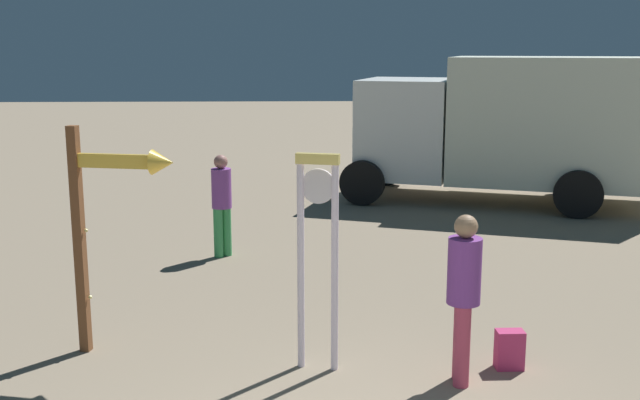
% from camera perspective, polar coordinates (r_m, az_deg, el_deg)
% --- Properties ---
extents(standing_clock, '(0.43, 0.19, 2.15)m').
position_cam_1_polar(standing_clock, '(7.35, -0.17, -3.19)').
color(standing_clock, white).
rests_on(standing_clock, ground_plane).
extents(arrow_sign, '(1.11, 0.41, 2.37)m').
position_cam_1_polar(arrow_sign, '(7.93, -15.42, -0.39)').
color(arrow_sign, brown).
rests_on(arrow_sign, ground_plane).
extents(person_near_clock, '(0.31, 0.31, 1.64)m').
position_cam_1_polar(person_near_clock, '(7.25, 10.70, -6.68)').
color(person_near_clock, '#BA3E5A').
rests_on(person_near_clock, ground_plane).
extents(backpack, '(0.27, 0.21, 0.39)m').
position_cam_1_polar(backpack, '(7.91, 13.98, -10.82)').
color(backpack, '#BE3366').
rests_on(backpack, ground_plane).
extents(person_distant, '(0.30, 0.30, 1.56)m').
position_cam_1_polar(person_distant, '(11.54, -7.37, -0.02)').
color(person_distant, '#3BA057').
rests_on(person_distant, ground_plane).
extents(box_truck_near, '(6.55, 4.31, 2.94)m').
position_cam_1_polar(box_truck_near, '(15.93, 14.27, 5.54)').
color(box_truck_near, silver).
rests_on(box_truck_near, ground_plane).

